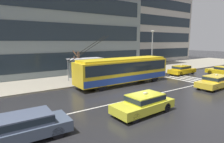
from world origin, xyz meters
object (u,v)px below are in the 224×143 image
at_px(taxi_oncoming_far, 215,81).
at_px(bus_shelter, 85,64).
at_px(street_lamp, 152,48).
at_px(pedestrian_approaching_curb, 81,67).
at_px(taxi_oncoming_near, 144,103).
at_px(street_tree_bare, 78,64).
at_px(private_car_oncoming, 22,126).
at_px(pedestrian_at_shelter, 104,65).
at_px(taxi_ahead_of_bus, 182,69).
at_px(trolleybus, 124,70).

xyz_separation_m(taxi_oncoming_far, bus_shelter, (-9.43, 10.62, 1.38)).
bearing_deg(street_lamp, pedestrian_approaching_curb, 171.72).
relative_size(bus_shelter, pedestrian_approaching_curb, 2.11).
distance_m(taxi_oncoming_near, street_tree_bare, 12.01).
distance_m(private_car_oncoming, street_lamp, 20.40).
bearing_deg(street_lamp, pedestrian_at_shelter, 174.60).
distance_m(taxi_ahead_of_bus, bus_shelter, 14.03).
bearing_deg(bus_shelter, pedestrian_at_shelter, -25.35).
xyz_separation_m(taxi_oncoming_near, street_tree_bare, (0.73, 11.93, 1.26)).
relative_size(private_car_oncoming, bus_shelter, 1.15).
height_order(trolleybus, street_tree_bare, trolleybus).
bearing_deg(taxi_oncoming_near, street_tree_bare, 86.47).
relative_size(taxi_oncoming_far, pedestrian_approaching_curb, 2.43).
xyz_separation_m(trolleybus, private_car_oncoming, (-11.32, -6.67, -0.88)).
bearing_deg(street_tree_bare, bus_shelter, -39.42).
relative_size(taxi_oncoming_far, street_tree_bare, 1.34).
height_order(pedestrian_approaching_curb, street_lamp, street_lamp).
bearing_deg(trolleybus, taxi_oncoming_far, -44.94).
relative_size(private_car_oncoming, street_lamp, 0.77).
relative_size(trolleybus, street_tree_bare, 3.43).
height_order(trolleybus, taxi_ahead_of_bus, trolleybus).
relative_size(taxi_ahead_of_bus, street_tree_bare, 1.28).
bearing_deg(pedestrian_approaching_curb, bus_shelter, 23.13).
bearing_deg(street_lamp, trolleybus, -161.26).
bearing_deg(taxi_oncoming_near, street_lamp, 41.93).
bearing_deg(pedestrian_at_shelter, street_tree_bare, 151.12).
relative_size(taxi_oncoming_far, bus_shelter, 1.15).
bearing_deg(taxi_oncoming_far, taxi_ahead_of_bus, 59.43).
distance_m(taxi_oncoming_near, taxi_ahead_of_bus, 16.58).
bearing_deg(taxi_ahead_of_bus, taxi_oncoming_far, -120.57).
distance_m(bus_shelter, pedestrian_at_shelter, 2.30).
relative_size(trolleybus, taxi_oncoming_near, 2.69).
bearing_deg(taxi_ahead_of_bus, private_car_oncoming, -162.83).
relative_size(taxi_oncoming_near, bus_shelter, 1.09).
bearing_deg(trolleybus, street_lamp, 18.74).
bearing_deg(bus_shelter, pedestrian_approaching_curb, -156.87).
bearing_deg(taxi_ahead_of_bus, bus_shelter, 163.96).
xyz_separation_m(trolleybus, pedestrian_at_shelter, (-0.70, 3.00, 0.23)).
relative_size(trolleybus, pedestrian_approaching_curb, 6.20).
distance_m(bus_shelter, pedestrian_approaching_curb, 0.68).
bearing_deg(private_car_oncoming, trolleybus, 30.49).
distance_m(taxi_oncoming_near, private_car_oncoming, 7.27).
bearing_deg(taxi_ahead_of_bus, taxi_oncoming_near, -152.81).
distance_m(bus_shelter, street_lamp, 9.81).
bearing_deg(pedestrian_at_shelter, street_lamp, -5.40).
xyz_separation_m(pedestrian_at_shelter, street_tree_bare, (-2.66, 1.47, 0.15)).
height_order(taxi_oncoming_far, taxi_oncoming_near, same).
height_order(trolleybus, bus_shelter, trolleybus).
relative_size(trolleybus, taxi_ahead_of_bus, 2.68).
xyz_separation_m(taxi_oncoming_near, pedestrian_approaching_curb, (0.81, 11.21, 1.02)).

